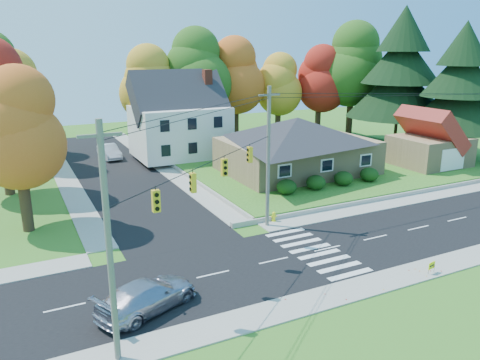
{
  "coord_description": "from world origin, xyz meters",
  "views": [
    {
      "loc": [
        -17.38,
        -22.29,
        12.41
      ],
      "look_at": [
        -2.3,
        8.0,
        2.86
      ],
      "focal_mm": 35.0,
      "sensor_mm": 36.0,
      "label": 1
    }
  ],
  "objects_px": {
    "ranch_house": "(297,144)",
    "silver_sedan": "(147,296)",
    "fire_hydrant": "(274,217)",
    "white_car": "(109,152)"
  },
  "relations": [
    {
      "from": "ranch_house",
      "to": "fire_hydrant",
      "type": "relative_size",
      "value": 18.09
    },
    {
      "from": "ranch_house",
      "to": "white_car",
      "type": "bearing_deg",
      "value": 133.47
    },
    {
      "from": "ranch_house",
      "to": "silver_sedan",
      "type": "distance_m",
      "value": 27.29
    },
    {
      "from": "silver_sedan",
      "to": "white_car",
      "type": "height_order",
      "value": "white_car"
    },
    {
      "from": "white_car",
      "to": "ranch_house",
      "type": "bearing_deg",
      "value": -50.3
    },
    {
      "from": "silver_sedan",
      "to": "white_car",
      "type": "distance_m",
      "value": 34.52
    },
    {
      "from": "ranch_house",
      "to": "white_car",
      "type": "distance_m",
      "value": 22.35
    },
    {
      "from": "ranch_house",
      "to": "silver_sedan",
      "type": "xyz_separation_m",
      "value": [
        -20.35,
        -18.02,
        -2.47
      ]
    },
    {
      "from": "ranch_house",
      "to": "white_car",
      "type": "relative_size",
      "value": 2.95
    },
    {
      "from": "silver_sedan",
      "to": "fire_hydrant",
      "type": "distance_m",
      "value": 14.0
    }
  ]
}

